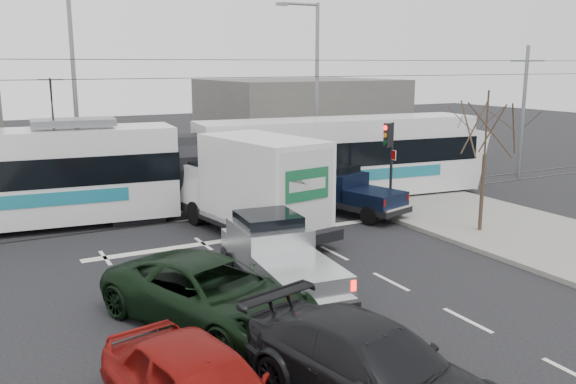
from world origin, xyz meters
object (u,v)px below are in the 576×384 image
box_truck (254,186)px  green_car (211,294)px  traffic_signal (389,148)px  silver_pickup (277,255)px  bare_tree (486,129)px  tram (184,167)px  street_lamp_far (70,85)px  dark_car (372,369)px  navy_pickup (348,191)px  street_lamp_near (314,83)px

box_truck → green_car: box_truck is taller
traffic_signal → silver_pickup: (-7.87, -5.49, -1.76)m
bare_tree → tram: 11.71m
tram → box_truck: 4.27m
street_lamp_far → dark_car: bearing=-85.7°
box_truck → bare_tree: bearing=-37.0°
silver_pickup → traffic_signal: bearing=40.7°
tram → box_truck: (1.20, -4.09, -0.18)m
bare_tree → street_lamp_far: size_ratio=0.56×
traffic_signal → dark_car: 14.83m
green_car → bare_tree: bearing=-8.0°
bare_tree → traffic_signal: 4.28m
bare_tree → silver_pickup: (-9.00, -1.49, -2.81)m
traffic_signal → tram: size_ratio=0.13×
street_lamp_far → tram: bearing=-58.9°
navy_pickup → tram: bearing=135.8°
tram → green_car: bearing=-99.8°
silver_pickup → navy_pickup: silver_pickup is taller
street_lamp_near → tram: bearing=-156.3°
street_lamp_far → green_car: (0.35, -16.37, -4.32)m
tram → navy_pickup: (5.86, -3.13, -0.98)m
tram → silver_pickup: bearing=-87.7°
tram → street_lamp_near: bearing=29.5°
street_lamp_near → street_lamp_far: (-11.50, 2.00, 0.00)m
street_lamp_near → navy_pickup: (-2.28, -6.71, -4.15)m
green_car → traffic_signal: bearing=11.6°
bare_tree → navy_pickup: (-2.57, 4.79, -2.83)m
street_lamp_far → box_truck: bearing=-64.8°
street_lamp_far → green_car: 16.93m
street_lamp_far → navy_pickup: (9.22, -8.71, -4.15)m
street_lamp_near → silver_pickup: (-8.71, -12.99, -4.13)m
street_lamp_near → tram: (-8.14, -3.58, -3.17)m
street_lamp_far → box_truck: (4.56, -9.67, -3.35)m
tram → navy_pickup: bearing=-22.3°
traffic_signal → street_lamp_near: street_lamp_near is taller
street_lamp_far → navy_pickup: size_ratio=1.83×
silver_pickup → navy_pickup: (6.43, 6.28, -0.01)m
street_lamp_far → tram: (3.36, -5.58, -3.17)m
bare_tree → dark_car: bare_tree is taller
street_lamp_near → silver_pickup: size_ratio=1.61×
box_truck → tram: bearing=97.3°
tram → green_car: 11.26m
bare_tree → silver_pickup: 9.54m
tram → navy_pickup: tram is taller
box_truck → green_car: size_ratio=1.30×
tram → dark_car: (-1.79, -15.48, -1.16)m
bare_tree → dark_car: 13.06m
bare_tree → dark_car: bearing=-143.5°
street_lamp_far → box_truck: 11.20m
navy_pickup → green_car: navy_pickup is taller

